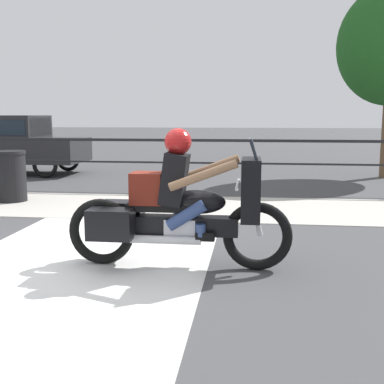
{
  "coord_description": "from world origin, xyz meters",
  "views": [
    {
      "loc": [
        1.73,
        -5.14,
        1.66
      ],
      "look_at": [
        1.06,
        0.29,
        0.79
      ],
      "focal_mm": 45.0,
      "sensor_mm": 36.0,
      "label": 1
    }
  ],
  "objects": [
    {
      "name": "trash_bin",
      "position": [
        -2.87,
        3.59,
        0.5
      ],
      "size": [
        0.59,
        0.59,
        0.99
      ],
      "color": "black",
      "rests_on": "ground"
    },
    {
      "name": "motorcycle",
      "position": [
        0.95,
        -0.05,
        0.67
      ],
      "size": [
        2.48,
        0.76,
        1.53
      ],
      "rotation": [
        0.0,
        0.0,
        -0.05
      ],
      "color": "black",
      "rests_on": "ground"
    },
    {
      "name": "ground_plane",
      "position": [
        0.0,
        0.0,
        0.0
      ],
      "size": [
        120.0,
        120.0,
        0.0
      ],
      "primitive_type": "plane",
      "color": "#424244"
    },
    {
      "name": "crosswalk_band",
      "position": [
        -0.16,
        -0.2,
        0.0
      ],
      "size": [
        2.87,
        6.0,
        0.01
      ],
      "primitive_type": "cube",
      "color": "silver",
      "rests_on": "ground"
    },
    {
      "name": "parked_car",
      "position": [
        -5.03,
        7.87,
        0.94
      ],
      "size": [
        3.9,
        1.77,
        1.66
      ],
      "rotation": [
        0.0,
        0.0,
        -0.05
      ],
      "color": "#232326",
      "rests_on": "ground"
    },
    {
      "name": "sidewalk_band",
      "position": [
        0.0,
        3.4,
        0.01
      ],
      "size": [
        44.0,
        2.4,
        0.01
      ],
      "primitive_type": "cube",
      "color": "#B7B2A8",
      "rests_on": "ground"
    },
    {
      "name": "fence_railing",
      "position": [
        0.0,
        5.26,
        0.91
      ],
      "size": [
        36.0,
        0.05,
        1.15
      ],
      "color": "black",
      "rests_on": "ground"
    }
  ]
}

